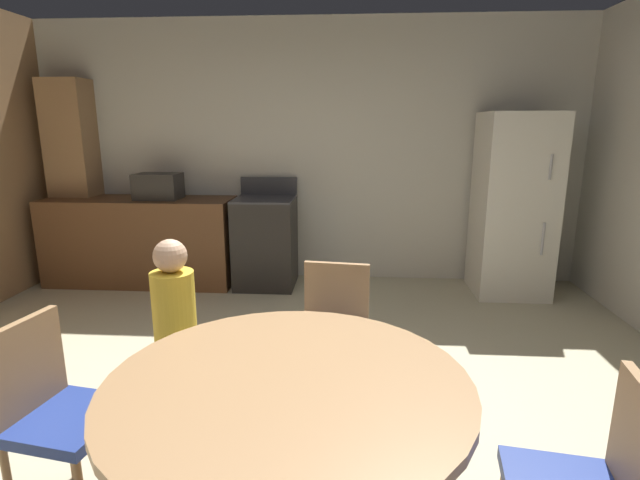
{
  "coord_description": "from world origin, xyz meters",
  "views": [
    {
      "loc": [
        0.49,
        -2.08,
        1.65
      ],
      "look_at": [
        0.28,
        0.96,
        0.92
      ],
      "focal_mm": 27.21,
      "sensor_mm": 36.0,
      "label": 1
    }
  ],
  "objects": [
    {
      "name": "ground_plane",
      "position": [
        0.0,
        0.0,
        0.0
      ],
      "size": [
        14.0,
        14.0,
        0.0
      ],
      "primitive_type": "plane",
      "color": "beige"
    },
    {
      "name": "wall_back",
      "position": [
        0.0,
        3.13,
        1.35
      ],
      "size": [
        5.99,
        0.12,
        2.7
      ],
      "primitive_type": "cube",
      "color": "beige",
      "rests_on": "ground"
    },
    {
      "name": "kitchen_counter",
      "position": [
        -1.73,
        2.73,
        0.45
      ],
      "size": [
        1.94,
        0.6,
        0.9
      ],
      "primitive_type": "cube",
      "color": "brown",
      "rests_on": "ground"
    },
    {
      "name": "pantry_column",
      "position": [
        -2.47,
        2.91,
        1.05
      ],
      "size": [
        0.44,
        0.36,
        2.1
      ],
      "primitive_type": "cube",
      "color": "#9E754C",
      "rests_on": "ground"
    },
    {
      "name": "oven_range",
      "position": [
        -0.41,
        2.73,
        0.47
      ],
      "size": [
        0.6,
        0.6,
        1.1
      ],
      "color": "black",
      "rests_on": "ground"
    },
    {
      "name": "refrigerator",
      "position": [
        2.04,
        2.68,
        0.88
      ],
      "size": [
        0.68,
        0.68,
        1.76
      ],
      "color": "silver",
      "rests_on": "ground"
    },
    {
      "name": "microwave",
      "position": [
        -1.5,
        2.73,
        1.03
      ],
      "size": [
        0.44,
        0.32,
        0.26
      ],
      "primitive_type": "cube",
      "color": "#2D2B28",
      "rests_on": "kitchen_counter"
    },
    {
      "name": "dining_table",
      "position": [
        0.27,
        -0.53,
        0.61
      ],
      "size": [
        1.32,
        1.32,
        0.76
      ],
      "color": "#9E754C",
      "rests_on": "ground"
    },
    {
      "name": "chair_north",
      "position": [
        0.39,
        0.49,
        0.5
      ],
      "size": [
        0.44,
        0.44,
        0.87
      ],
      "rotation": [
        0.0,
        0.0,
        4.6
      ],
      "color": "#9E754C",
      "rests_on": "ground"
    },
    {
      "name": "chair_west",
      "position": [
        -0.74,
        -0.36,
        0.5
      ],
      "size": [
        0.46,
        0.46,
        0.87
      ],
      "rotation": [
        0.0,
        0.0,
        6.12
      ],
      "color": "#9E754C",
      "rests_on": "ground"
    },
    {
      "name": "person_child",
      "position": [
        -0.42,
        0.21,
        0.58
      ],
      "size": [
        0.31,
        0.31,
        1.09
      ],
      "rotation": [
        0.0,
        0.0,
        5.47
      ],
      "color": "#8C337A",
      "rests_on": "ground"
    }
  ]
}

